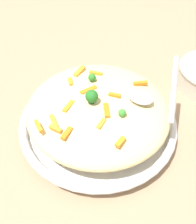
# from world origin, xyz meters

# --- Properties ---
(ground_plane) EXTENTS (2.40, 2.40, 0.00)m
(ground_plane) POSITION_xyz_m (0.00, 0.00, 0.00)
(ground_plane) COLOR #9E7F60
(serving_bowl) EXTENTS (0.37, 0.37, 0.04)m
(serving_bowl) POSITION_xyz_m (0.00, 0.00, 0.02)
(serving_bowl) COLOR silver
(serving_bowl) RESTS_ON ground_plane
(pasta_mound) EXTENTS (0.33, 0.32, 0.07)m
(pasta_mound) POSITION_xyz_m (0.00, 0.00, 0.07)
(pasta_mound) COLOR #DBC689
(pasta_mound) RESTS_ON serving_bowl
(carrot_piece_0) EXTENTS (0.03, 0.01, 0.01)m
(carrot_piece_0) POSITION_xyz_m (0.04, 0.11, 0.11)
(carrot_piece_0) COLOR orange
(carrot_piece_0) RESTS_ON pasta_mound
(carrot_piece_1) EXTENTS (0.01, 0.03, 0.01)m
(carrot_piece_1) POSITION_xyz_m (-0.04, 0.06, 0.11)
(carrot_piece_1) COLOR orange
(carrot_piece_1) RESTS_ON pasta_mound
(carrot_piece_2) EXTENTS (0.03, 0.02, 0.01)m
(carrot_piece_2) POSITION_xyz_m (0.07, 0.12, 0.11)
(carrot_piece_2) COLOR orange
(carrot_piece_2) RESTS_ON pasta_mound
(carrot_piece_3) EXTENTS (0.03, 0.04, 0.01)m
(carrot_piece_3) POSITION_xyz_m (-0.03, 0.03, 0.11)
(carrot_piece_3) COLOR orange
(carrot_piece_3) RESTS_ON pasta_mound
(carrot_piece_4) EXTENTS (0.01, 0.04, 0.01)m
(carrot_piece_4) POSITION_xyz_m (0.05, 0.05, 0.11)
(carrot_piece_4) COLOR orange
(carrot_piece_4) RESTS_ON pasta_mound
(carrot_piece_5) EXTENTS (0.03, 0.01, 0.01)m
(carrot_piece_5) POSITION_xyz_m (0.05, -0.08, 0.11)
(carrot_piece_5) COLOR orange
(carrot_piece_5) RESTS_ON pasta_mound
(carrot_piece_6) EXTENTS (0.01, 0.04, 0.01)m
(carrot_piece_6) POSITION_xyz_m (0.08, -0.07, 0.11)
(carrot_piece_6) COLOR orange
(carrot_piece_6) RESTS_ON pasta_mound
(carrot_piece_7) EXTENTS (0.01, 0.03, 0.01)m
(carrot_piece_7) POSITION_xyz_m (-0.09, 0.08, 0.11)
(carrot_piece_7) COLOR orange
(carrot_piece_7) RESTS_ON pasta_mound
(carrot_piece_8) EXTENTS (0.01, 0.03, 0.01)m
(carrot_piece_8) POSITION_xyz_m (0.01, 0.11, 0.11)
(carrot_piece_8) COLOR orange
(carrot_piece_8) RESTS_ON pasta_mound
(carrot_piece_9) EXTENTS (0.03, 0.03, 0.01)m
(carrot_piece_9) POSITION_xyz_m (-0.06, -0.09, 0.11)
(carrot_piece_9) COLOR orange
(carrot_piece_9) RESTS_ON pasta_mound
(carrot_piece_10) EXTENTS (0.03, 0.01, 0.01)m
(carrot_piece_10) POSITION_xyz_m (-0.03, -0.02, 0.11)
(carrot_piece_10) COLOR orange
(carrot_piece_10) RESTS_ON pasta_mound
(carrot_piece_11) EXTENTS (0.03, 0.03, 0.01)m
(carrot_piece_11) POSITION_xyz_m (0.05, 0.10, 0.11)
(carrot_piece_11) COLOR orange
(carrot_piece_11) RESTS_ON pasta_mound
(carrot_piece_12) EXTENTS (0.03, 0.04, 0.01)m
(carrot_piece_12) POSITION_xyz_m (0.03, -0.01, 0.11)
(carrot_piece_12) COLOR orange
(carrot_piece_12) RESTS_ON pasta_mound
(carrot_piece_13) EXTENTS (0.02, 0.03, 0.01)m
(carrot_piece_13) POSITION_xyz_m (0.08, -0.02, 0.11)
(carrot_piece_13) COLOR orange
(carrot_piece_13) RESTS_ON pasta_mound
(broccoli_floret_0) EXTENTS (0.02, 0.02, 0.02)m
(broccoli_floret_0) POSITION_xyz_m (0.04, -0.05, 0.12)
(broccoli_floret_0) COLOR #296820
(broccoli_floret_0) RESTS_ON pasta_mound
(broccoli_floret_1) EXTENTS (0.02, 0.02, 0.02)m
(broccoli_floret_1) POSITION_xyz_m (-0.07, 0.02, 0.12)
(broccoli_floret_1) COLOR #377928
(broccoli_floret_1) RESTS_ON pasta_mound
(broccoli_floret_2) EXTENTS (0.03, 0.03, 0.04)m
(broccoli_floret_2) POSITION_xyz_m (0.01, 0.02, 0.13)
(broccoli_floret_2) COLOR #205B1C
(broccoli_floret_2) RESTS_ON pasta_mound
(serving_spoon) EXTENTS (0.11, 0.13, 0.08)m
(serving_spoon) POSITION_xyz_m (-0.11, -0.05, 0.13)
(serving_spoon) COLOR #B7B7BC
(serving_spoon) RESTS_ON pasta_mound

